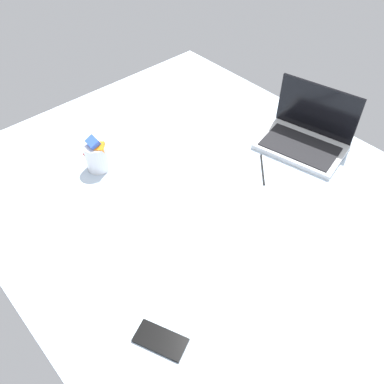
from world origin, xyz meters
TOP-DOWN VIEW (x-y plane):
  - bed_mattress at (0.00, 0.00)cm, footprint 180.00×140.00cm
  - laptop at (2.16, 49.87)cm, footprint 37.25×29.69cm
  - snack_cup at (-42.00, -19.65)cm, footprint 9.48×9.26cm
  - cell_phone at (27.16, -45.41)cm, footprint 15.55×11.84cm
  - charger_cable at (0.88, 25.79)cm, footprint 12.45×12.44cm

SIDE VIEW (x-z plane):
  - bed_mattress at x=0.00cm, z-range 0.00..18.00cm
  - charger_cable at x=0.88cm, z-range 18.00..18.60cm
  - cell_phone at x=27.16cm, z-range 18.00..18.80cm
  - laptop at x=2.16cm, z-range 10.91..33.91cm
  - snack_cup at x=-42.00cm, z-range 16.82..31.44cm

